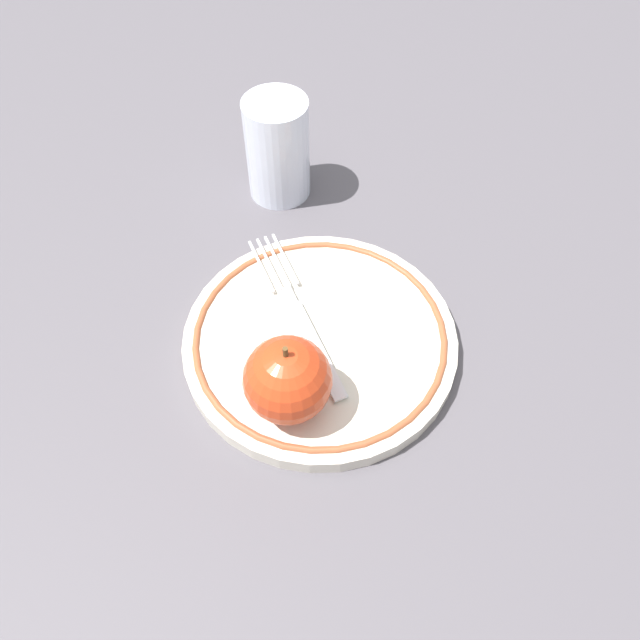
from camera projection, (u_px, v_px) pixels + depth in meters
ground_plane at (331, 350)px, 0.55m from camera, size 2.00×2.00×0.00m
plate at (320, 340)px, 0.54m from camera, size 0.24×0.24×0.02m
apple_red_whole at (288, 380)px, 0.47m from camera, size 0.07×0.07×0.08m
fork at (300, 316)px, 0.55m from camera, size 0.07×0.19×0.00m
drinking_glass at (278, 149)px, 0.63m from camera, size 0.06×0.06×0.11m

